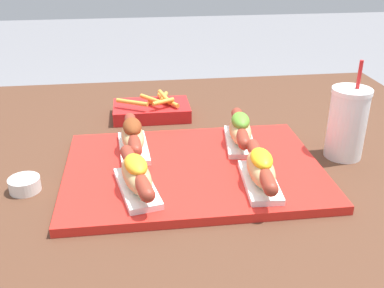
{
  "coord_description": "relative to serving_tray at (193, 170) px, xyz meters",
  "views": [
    {
      "loc": [
        -0.08,
        -0.91,
        1.19
      ],
      "look_at": [
        0.03,
        -0.09,
        0.79
      ],
      "focal_mm": 42.0,
      "sensor_mm": 36.0,
      "label": 1
    }
  ],
  "objects": [
    {
      "name": "drink_cup",
      "position": [
        0.34,
        0.04,
        0.07
      ],
      "size": [
        0.08,
        0.08,
        0.22
      ],
      "color": "white",
      "rests_on": "patio_table"
    },
    {
      "name": "patio_table",
      "position": [
        -0.03,
        0.11,
        -0.37
      ],
      "size": [
        1.43,
        1.08,
        0.73
      ],
      "color": "#4C2D1E",
      "rests_on": "ground_plane"
    },
    {
      "name": "sauce_bowl",
      "position": [
        -0.33,
        -0.03,
        0.01
      ],
      "size": [
        0.06,
        0.06,
        0.03
      ],
      "color": "white",
      "rests_on": "patio_table"
    },
    {
      "name": "hot_dog_0",
      "position": [
        -0.12,
        -0.08,
        0.04
      ],
      "size": [
        0.09,
        0.19,
        0.07
      ],
      "color": "white",
      "rests_on": "serving_tray"
    },
    {
      "name": "hot_dog_2",
      "position": [
        -0.12,
        0.09,
        0.04
      ],
      "size": [
        0.07,
        0.2,
        0.07
      ],
      "color": "white",
      "rests_on": "serving_tray"
    },
    {
      "name": "fries_basket",
      "position": [
        -0.07,
        0.32,
        0.01
      ],
      "size": [
        0.2,
        0.12,
        0.06
      ],
      "color": "red",
      "rests_on": "patio_table"
    },
    {
      "name": "serving_tray",
      "position": [
        0.0,
        0.0,
        0.0
      ],
      "size": [
        0.52,
        0.37,
        0.02
      ],
      "color": "red",
      "rests_on": "patio_table"
    },
    {
      "name": "hot_dog_3",
      "position": [
        0.12,
        0.09,
        0.04
      ],
      "size": [
        0.08,
        0.2,
        0.07
      ],
      "color": "white",
      "rests_on": "serving_tray"
    },
    {
      "name": "hot_dog_1",
      "position": [
        0.12,
        -0.09,
        0.04
      ],
      "size": [
        0.07,
        0.2,
        0.07
      ],
      "color": "white",
      "rests_on": "serving_tray"
    }
  ]
}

